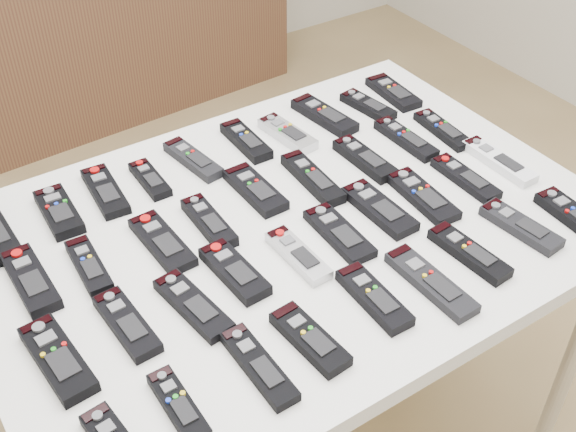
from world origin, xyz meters
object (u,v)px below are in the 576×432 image
remote_1 (59,212)px  remote_9 (393,92)px  remote_26 (423,196)px  remote_36 (521,226)px  remote_8 (368,106)px  remote_30 (179,405)px  remote_18 (443,130)px  remote_20 (127,324)px  remote_7 (324,115)px  remote_27 (465,178)px  remote_10 (31,280)px  remote_24 (339,233)px  remote_17 (406,139)px  remote_28 (499,161)px  remote_25 (379,209)px  remote_37 (574,216)px  remote_11 (89,266)px  remote_14 (255,190)px  remote_6 (287,134)px  remote_33 (374,298)px  sideboard (127,29)px  remote_34 (431,282)px  remote_21 (193,305)px  remote_4 (193,159)px  remote_12 (162,242)px  remote_16 (365,159)px  remote_22 (234,271)px  remote_5 (246,141)px  remote_2 (105,191)px  remote_23 (298,255)px  remote_13 (209,222)px  remote_15 (312,178)px  remote_19 (58,359)px  table (288,245)px  remote_3 (150,179)px

remote_1 → remote_9: 0.89m
remote_26 → remote_36: (0.10, -0.18, 0.00)m
remote_8 → remote_30: same height
remote_18 → remote_20: size_ratio=1.00×
remote_1 → remote_7: bearing=2.6°
remote_27 → remote_9: bearing=74.3°
remote_10 → remote_24: (0.55, -0.20, -0.00)m
remote_17 → remote_27: (0.01, -0.19, -0.00)m
remote_17 → remote_28: 0.22m
remote_25 → remote_37: 0.40m
remote_28 → remote_7: bearing=119.9°
remote_11 → remote_24: (0.45, -0.18, -0.00)m
remote_9 → remote_14: remote_14 is taller
remote_30 → remote_36: same height
remote_6 → remote_33: (-0.16, -0.53, 0.00)m
sideboard → remote_34: size_ratio=7.21×
remote_20 → remote_21: remote_20 is taller
remote_6 → remote_4: bearing=166.1°
remote_4 → remote_28: (0.57, -0.38, -0.00)m
remote_8 → remote_10: size_ratio=0.85×
remote_4 → remote_11: 0.38m
remote_12 → remote_27: same height
remote_21 → remote_18: bearing=6.1°
sideboard → remote_33: size_ratio=8.54×
remote_6 → remote_16: (0.09, -0.18, 0.00)m
remote_12 → remote_22: size_ratio=1.09×
remote_8 → remote_5: bearing=166.8°
remote_9 → remote_2: bearing=-177.5°
remote_7 → remote_5: bearing=170.8°
remote_11 → remote_23: size_ratio=0.97×
remote_9 → remote_22: 0.76m
remote_36 → remote_17: bearing=81.9°
remote_18 → remote_25: 0.35m
remote_28 → remote_24: bearing=179.9°
sideboard → remote_13: (-0.54, -1.81, 0.43)m
remote_10 → remote_15: (0.61, -0.03, 0.00)m
remote_18 → remote_2: bearing=168.3°
remote_12 → remote_34: 0.52m
remote_27 → remote_34: bearing=-144.3°
sideboard → remote_20: bearing=-114.6°
remote_13 → remote_20: bearing=-145.9°
remote_5 → remote_36: 0.64m
remote_23 → remote_18: bearing=16.7°
remote_4 → remote_19: 0.59m
remote_10 → remote_34: (0.61, -0.41, -0.00)m
remote_12 → remote_16: 0.50m
table → remote_16: size_ratio=7.21×
remote_5 → remote_15: 0.21m
remote_3 → remote_11: 0.28m
remote_10 → remote_20: size_ratio=1.07×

